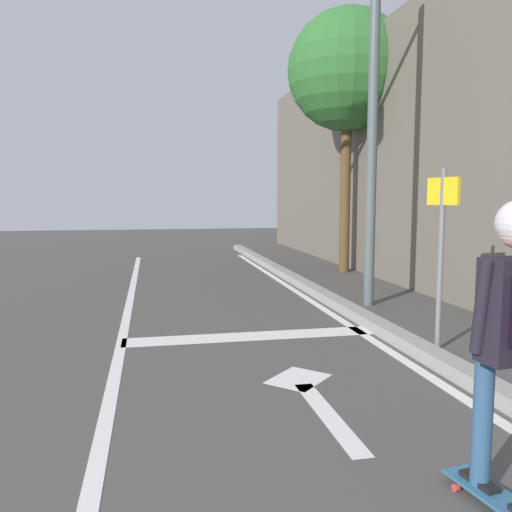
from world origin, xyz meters
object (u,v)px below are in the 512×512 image
Objects in this scene: street_sign_post at (442,232)px; roadside_tree at (347,72)px; traffic_signal_mast at (324,45)px; skateboard at (504,503)px.

roadside_tree is at bearing 78.65° from street_sign_post.
traffic_signal_mast is at bearing 102.61° from street_sign_post.
skateboard is 6.66m from traffic_signal_mast.
roadside_tree reaches higher than skateboard.
roadside_tree reaches higher than traffic_signal_mast.
skateboard is at bearing -105.65° from roadside_tree.
skateboard is 3.40m from street_sign_post.
roadside_tree is (2.53, 9.03, 4.45)m from skateboard.
skateboard is 10.38m from roadside_tree.
skateboard is 0.14× the size of roadside_tree.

